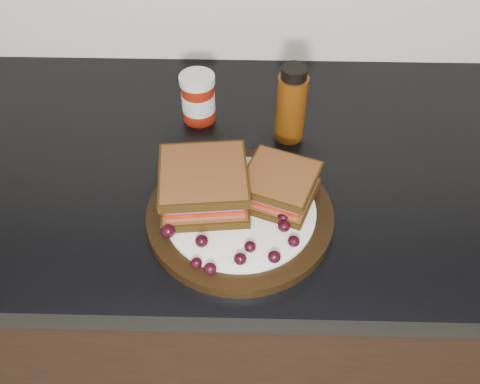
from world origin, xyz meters
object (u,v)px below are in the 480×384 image
object	(u,v)px
condiment_jar	(198,98)
plate	(240,215)
oil_bottle	(291,104)
sandwich_left	(204,185)

from	to	relation	value
condiment_jar	plate	bearing A→B (deg)	-71.60
oil_bottle	sandwich_left	bearing A→B (deg)	-127.40
condiment_jar	oil_bottle	distance (m)	0.17
sandwich_left	oil_bottle	size ratio (longest dim) A/B	0.91
plate	condiment_jar	xyz separation A→B (m)	(-0.08, 0.24, 0.04)
sandwich_left	condiment_jar	world-z (taller)	condiment_jar
condiment_jar	oil_bottle	xyz separation A→B (m)	(0.16, -0.04, 0.02)
plate	sandwich_left	distance (m)	0.07
plate	sandwich_left	size ratio (longest dim) A/B	2.19
oil_bottle	condiment_jar	bearing A→B (deg)	164.48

